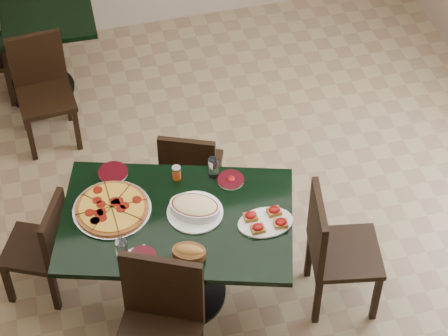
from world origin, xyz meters
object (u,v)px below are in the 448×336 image
object	(u,v)px
main_table	(178,238)
chair_right	(333,246)
back_chair_near	(42,84)
bruschetta_platter	(266,221)
chair_left	(44,245)
pepperoni_pizza	(112,208)
back_table	(32,39)
chair_near	(159,324)
chair_far	(190,169)
bread_basket	(189,253)
lasagna_casserole	(195,208)

from	to	relation	value
main_table	chair_right	distance (m)	0.96
back_chair_near	bruschetta_platter	bearing A→B (deg)	-63.28
chair_right	chair_left	bearing A→B (deg)	83.51
chair_right	pepperoni_pizza	bearing A→B (deg)	82.08
back_table	back_chair_near	world-z (taller)	back_chair_near
bruschetta_platter	chair_near	bearing A→B (deg)	-150.75
main_table	bruschetta_platter	size ratio (longest dim) A/B	4.71
chair_far	back_chair_near	xyz separation A→B (m)	(-0.87, 1.10, 0.04)
pepperoni_pizza	bread_basket	world-z (taller)	bread_basket
chair_right	pepperoni_pizza	world-z (taller)	chair_right
bread_basket	bruschetta_platter	size ratio (longest dim) A/B	0.69
bread_basket	back_chair_near	bearing A→B (deg)	129.65
pepperoni_pizza	bruschetta_platter	world-z (taller)	bruschetta_platter
back_table	chair_left	bearing A→B (deg)	-92.19
back_table	bread_basket	distance (m)	2.68
chair_near	chair_left	bearing A→B (deg)	149.74
chair_far	bread_basket	size ratio (longest dim) A/B	3.50
chair_left	pepperoni_pizza	distance (m)	0.56
chair_right	back_chair_near	distance (m)	2.56
chair_near	chair_right	xyz separation A→B (m)	(1.15, 0.32, -0.05)
bruschetta_platter	chair_left	bearing A→B (deg)	161.74
chair_near	back_chair_near	world-z (taller)	chair_near
chair_right	lasagna_casserole	bearing A→B (deg)	81.21
chair_left	back_chair_near	world-z (taller)	back_chair_near
back_table	lasagna_casserole	xyz separation A→B (m)	(0.78, -2.27, 0.27)
chair_far	chair_right	distance (m)	1.16
bread_basket	chair_right	bearing A→B (deg)	24.41
pepperoni_pizza	bread_basket	bearing A→B (deg)	-51.37
back_table	pepperoni_pizza	size ratio (longest dim) A/B	2.12
chair_near	bread_basket	xyz separation A→B (m)	(0.25, 0.28, 0.22)
main_table	chair_far	world-z (taller)	chair_far
lasagna_casserole	bread_basket	world-z (taller)	lasagna_casserole
pepperoni_pizza	bruschetta_platter	distance (m)	0.93
back_chair_near	pepperoni_pizza	size ratio (longest dim) A/B	1.82
lasagna_casserole	bread_basket	distance (m)	0.34
chair_right	back_chair_near	world-z (taller)	chair_right
pepperoni_pizza	chair_right	bearing A→B (deg)	-18.48
chair_right	back_table	bearing A→B (deg)	42.34
back_chair_near	bruschetta_platter	xyz separation A→B (m)	(1.15, -1.93, 0.29)
bruschetta_platter	pepperoni_pizza	bearing A→B (deg)	159.05
back_table	bread_basket	bearing A→B (deg)	-73.52
chair_far	lasagna_casserole	bearing A→B (deg)	103.17
chair_near	bruschetta_platter	world-z (taller)	chair_near
main_table	pepperoni_pizza	xyz separation A→B (m)	(-0.36, 0.16, 0.20)
back_chair_near	back_table	bearing A→B (deg)	87.92
pepperoni_pizza	chair_left	bearing A→B (deg)	167.18
pepperoni_pizza	lasagna_casserole	xyz separation A→B (m)	(0.48, -0.15, 0.03)
back_table	main_table	bearing A→B (deg)	-71.90
main_table	bruschetta_platter	bearing A→B (deg)	-1.28
chair_right	bread_basket	world-z (taller)	chair_right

